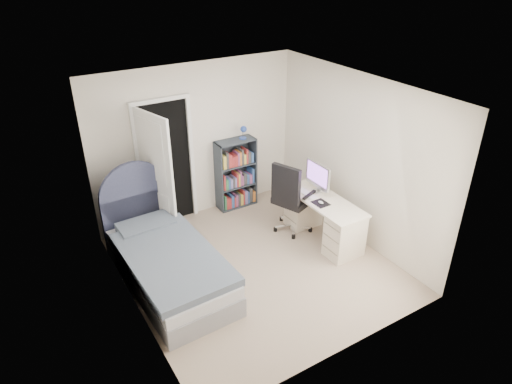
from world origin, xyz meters
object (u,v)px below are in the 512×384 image
nightstand (143,217)px  bookcase (236,176)px  bed (166,261)px  office_chair (291,195)px  floor_lamp (156,192)px  desk (323,217)px

nightstand → bookcase: bearing=6.1°
bed → nightstand: bearing=86.6°
nightstand → office_chair: 2.26m
floor_lamp → desk: floor_lamp is taller
bookcase → desk: size_ratio=1.03×
bookcase → office_chair: 1.20m
bed → floor_lamp: 1.40m
bed → office_chair: 2.11m
bed → bookcase: 2.21m
nightstand → desk: size_ratio=0.42×
desk → office_chair: office_chair is taller
office_chair → bookcase: bearing=104.4°
floor_lamp → bookcase: 1.40m
bookcase → desk: bookcase is taller
nightstand → floor_lamp: size_ratio=0.38×
desk → office_chair: size_ratio=1.18×
nightstand → bookcase: size_ratio=0.41×
bed → floor_lamp: (0.39, 1.31, 0.32)m
bed → floor_lamp: floor_lamp is taller
nightstand → office_chair: size_ratio=0.50×
bed → floor_lamp: size_ratio=1.45×
bed → desk: (2.39, -0.30, 0.06)m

